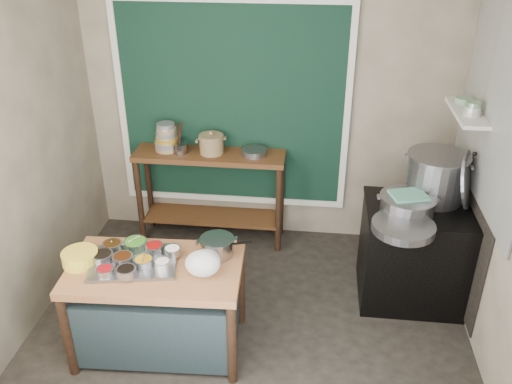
# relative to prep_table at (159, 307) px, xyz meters

# --- Properties ---
(floor) EXTENTS (3.50, 3.00, 0.02)m
(floor) POSITION_rel_prep_table_xyz_m (0.65, 0.30, -0.39)
(floor) COLOR #2F2A24
(floor) RESTS_ON ground
(back_wall) EXTENTS (3.50, 0.02, 2.80)m
(back_wall) POSITION_rel_prep_table_xyz_m (0.65, 1.81, 1.02)
(back_wall) COLOR gray
(back_wall) RESTS_ON floor
(left_wall) EXTENTS (0.02, 3.00, 2.80)m
(left_wall) POSITION_rel_prep_table_xyz_m (-1.11, 0.30, 1.02)
(left_wall) COLOR gray
(left_wall) RESTS_ON floor
(right_wall) EXTENTS (0.02, 3.00, 2.80)m
(right_wall) POSITION_rel_prep_table_xyz_m (2.41, 0.30, 1.02)
(right_wall) COLOR gray
(right_wall) RESTS_ON floor
(curtain_panel) EXTENTS (2.10, 0.02, 1.90)m
(curtain_panel) POSITION_rel_prep_table_xyz_m (0.30, 1.77, 0.98)
(curtain_panel) COLOR black
(curtain_panel) RESTS_ON back_wall
(curtain_frame) EXTENTS (2.22, 0.03, 2.02)m
(curtain_frame) POSITION_rel_prep_table_xyz_m (0.30, 1.76, 0.98)
(curtain_frame) COLOR beige
(curtain_frame) RESTS_ON back_wall
(tile_panel) EXTENTS (0.02, 1.70, 1.70)m
(tile_panel) POSITION_rel_prep_table_xyz_m (2.38, 0.85, 1.48)
(tile_panel) COLOR #B2B2AA
(tile_panel) RESTS_ON right_wall
(soot_patch) EXTENTS (0.01, 1.30, 1.30)m
(soot_patch) POSITION_rel_prep_table_xyz_m (2.39, 0.95, 0.32)
(soot_patch) COLOR black
(soot_patch) RESTS_ON right_wall
(wall_shelf) EXTENTS (0.22, 0.70, 0.03)m
(wall_shelf) POSITION_rel_prep_table_xyz_m (2.28, 1.15, 1.23)
(wall_shelf) COLOR beige
(wall_shelf) RESTS_ON right_wall
(prep_table) EXTENTS (1.28, 0.78, 0.75)m
(prep_table) POSITION_rel_prep_table_xyz_m (0.00, 0.00, 0.00)
(prep_table) COLOR #925B35
(prep_table) RESTS_ON floor
(back_counter) EXTENTS (1.45, 0.40, 0.95)m
(back_counter) POSITION_rel_prep_table_xyz_m (0.10, 1.58, 0.10)
(back_counter) COLOR #4F2C16
(back_counter) RESTS_ON floor
(stove_block) EXTENTS (0.90, 0.68, 0.85)m
(stove_block) POSITION_rel_prep_table_xyz_m (2.00, 0.85, 0.05)
(stove_block) COLOR black
(stove_block) RESTS_ON floor
(stove_top) EXTENTS (0.92, 0.69, 0.03)m
(stove_top) POSITION_rel_prep_table_xyz_m (2.00, 0.85, 0.49)
(stove_top) COLOR black
(stove_top) RESTS_ON stove_block
(condiment_tray) EXTENTS (0.68, 0.54, 0.03)m
(condiment_tray) POSITION_rel_prep_table_xyz_m (-0.16, 0.01, 0.39)
(condiment_tray) COLOR gray
(condiment_tray) RESTS_ON prep_table
(condiment_bowls) EXTENTS (0.62, 0.48, 0.07)m
(condiment_bowls) POSITION_rel_prep_table_xyz_m (-0.18, 0.03, 0.43)
(condiment_bowls) COLOR gray
(condiment_bowls) RESTS_ON condiment_tray
(yellow_basin) EXTENTS (0.30, 0.30, 0.10)m
(yellow_basin) POSITION_rel_prep_table_xyz_m (-0.54, -0.03, 0.42)
(yellow_basin) COLOR gold
(yellow_basin) RESTS_ON prep_table
(saucepan) EXTENTS (0.32, 0.32, 0.14)m
(saucepan) POSITION_rel_prep_table_xyz_m (0.42, 0.20, 0.45)
(saucepan) COLOR gray
(saucepan) RESTS_ON prep_table
(plastic_bag_a) EXTENTS (0.30, 0.28, 0.18)m
(plastic_bag_a) POSITION_rel_prep_table_xyz_m (0.37, -0.05, 0.47)
(plastic_bag_a) COLOR white
(plastic_bag_a) RESTS_ON prep_table
(plastic_bag_b) EXTENTS (0.24, 0.22, 0.16)m
(plastic_bag_b) POSITION_rel_prep_table_xyz_m (0.38, 0.01, 0.45)
(plastic_bag_b) COLOR white
(plastic_bag_b) RESTS_ON prep_table
(bowl_stack) EXTENTS (0.24, 0.24, 0.27)m
(bowl_stack) POSITION_rel_prep_table_xyz_m (-0.31, 1.61, 0.69)
(bowl_stack) COLOR tan
(bowl_stack) RESTS_ON back_counter
(utensil_cup) EXTENTS (0.18, 0.18, 0.09)m
(utensil_cup) POSITION_rel_prep_table_xyz_m (-0.18, 1.56, 0.62)
(utensil_cup) COLOR gray
(utensil_cup) RESTS_ON back_counter
(ceramic_crock) EXTENTS (0.32, 0.32, 0.17)m
(ceramic_crock) POSITION_rel_prep_table_xyz_m (0.12, 1.58, 0.66)
(ceramic_crock) COLOR brown
(ceramic_crock) RESTS_ON back_counter
(wide_bowl) EXTENTS (0.29, 0.29, 0.06)m
(wide_bowl) POSITION_rel_prep_table_xyz_m (0.53, 1.58, 0.61)
(wide_bowl) COLOR gray
(wide_bowl) RESTS_ON back_counter
(stock_pot) EXTENTS (0.65, 0.65, 0.40)m
(stock_pot) POSITION_rel_prep_table_xyz_m (2.09, 1.03, 0.70)
(stock_pot) COLOR gray
(stock_pot) RESTS_ON stove_top
(pot_lid) EXTENTS (0.28, 0.49, 0.47)m
(pot_lid) POSITION_rel_prep_table_xyz_m (2.31, 0.94, 0.74)
(pot_lid) COLOR gray
(pot_lid) RESTS_ON stove_top
(steamer) EXTENTS (0.46, 0.46, 0.15)m
(steamer) POSITION_rel_prep_table_xyz_m (1.85, 0.77, 0.58)
(steamer) COLOR gray
(steamer) RESTS_ON stove_top
(green_cloth) EXTENTS (0.32, 0.28, 0.02)m
(green_cloth) POSITION_rel_prep_table_xyz_m (1.85, 0.77, 0.66)
(green_cloth) COLOR #4E8E7C
(green_cloth) RESTS_ON steamer
(shallow_pan) EXTENTS (0.50, 0.50, 0.06)m
(shallow_pan) POSITION_rel_prep_table_xyz_m (1.79, 0.49, 0.54)
(shallow_pan) COLOR gray
(shallow_pan) RESTS_ON stove_top
(shelf_bowl_stack) EXTENTS (0.13, 0.13, 0.11)m
(shelf_bowl_stack) POSITION_rel_prep_table_xyz_m (2.28, 1.04, 1.29)
(shelf_bowl_stack) COLOR silver
(shelf_bowl_stack) RESTS_ON wall_shelf
(shelf_bowl_green) EXTENTS (0.15, 0.15, 0.05)m
(shelf_bowl_green) POSITION_rel_prep_table_xyz_m (2.28, 1.32, 1.26)
(shelf_bowl_green) COLOR gray
(shelf_bowl_green) RESTS_ON wall_shelf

